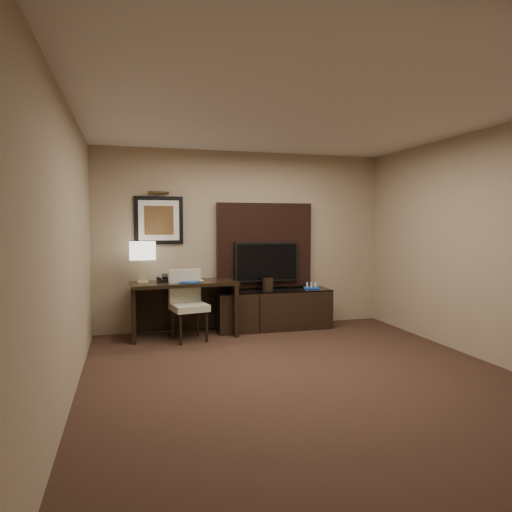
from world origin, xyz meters
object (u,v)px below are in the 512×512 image
object	(u,v)px
table_lamp	(143,261)
desk_chair	(189,306)
credenza	(274,309)
minibar_tray	(311,286)
tv	(266,262)
desk_phone	(165,279)
desk	(184,309)
ice_bucket	(268,284)

from	to	relation	value
table_lamp	desk_chair	bearing A→B (deg)	-28.28
credenza	minibar_tray	size ratio (longest dim) A/B	7.31
tv	desk_phone	size ratio (longest dim) A/B	5.09
tv	minibar_tray	size ratio (longest dim) A/B	4.20
credenza	tv	xyz separation A→B (m)	(-0.08, 0.14, 0.72)
table_lamp	desk_phone	size ratio (longest dim) A/B	3.12
desk_chair	desk	bearing A→B (deg)	86.64
desk_chair	ice_bucket	size ratio (longest dim) A/B	5.05
desk	desk_phone	bearing A→B (deg)	173.35
tv	table_lamp	size ratio (longest dim) A/B	1.63
desk_chair	table_lamp	world-z (taller)	table_lamp
table_lamp	desk_phone	xyz separation A→B (m)	(0.29, -0.03, -0.26)
tv	desk_chair	distance (m)	1.45
desk_phone	table_lamp	bearing A→B (deg)	169.79
desk	credenza	xyz separation A→B (m)	(1.36, 0.07, -0.09)
tv	desk_chair	world-z (taller)	tv
minibar_tray	ice_bucket	bearing A→B (deg)	-178.17
tv	desk_phone	world-z (taller)	tv
desk_chair	ice_bucket	distance (m)	1.28
tv	desk	bearing A→B (deg)	-170.52
desk_phone	minibar_tray	distance (m)	2.25
desk	minibar_tray	world-z (taller)	desk
credenza	tv	distance (m)	0.74
table_lamp	ice_bucket	distance (m)	1.86
desk_chair	ice_bucket	world-z (taller)	desk_chair
ice_bucket	minibar_tray	distance (m)	0.72
desk_phone	desk	bearing A→B (deg)	-7.07
credenza	table_lamp	distance (m)	2.08
desk	minibar_tray	xyz separation A→B (m)	(1.97, 0.06, 0.25)
credenza	ice_bucket	distance (m)	0.41
ice_bucket	table_lamp	bearing A→B (deg)	179.81
desk_phone	minibar_tray	world-z (taller)	desk_phone
desk_chair	desk_phone	size ratio (longest dim) A/B	4.83
credenza	desk_chair	size ratio (longest dim) A/B	1.84
tv	table_lamp	distance (m)	1.86
credenza	ice_bucket	bearing A→B (deg)	-159.70
tv	table_lamp	bearing A→B (deg)	-174.72
desk	table_lamp	bearing A→B (deg)	171.70
tv	credenza	bearing A→B (deg)	-60.99
desk_phone	ice_bucket	world-z (taller)	desk_phone
desk_phone	ice_bucket	size ratio (longest dim) A/B	1.04
tv	ice_bucket	bearing A→B (deg)	-99.36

